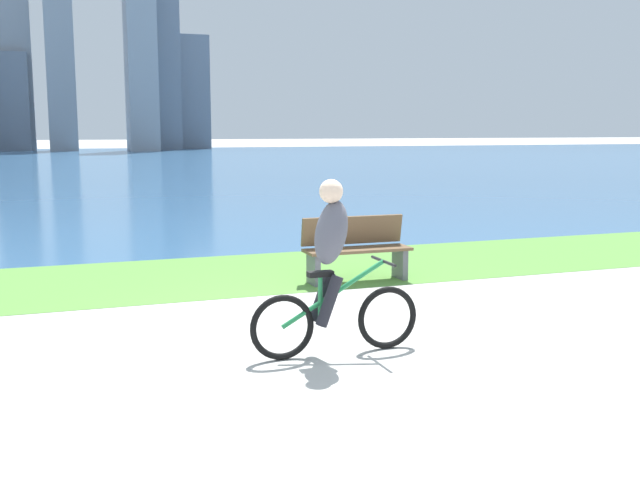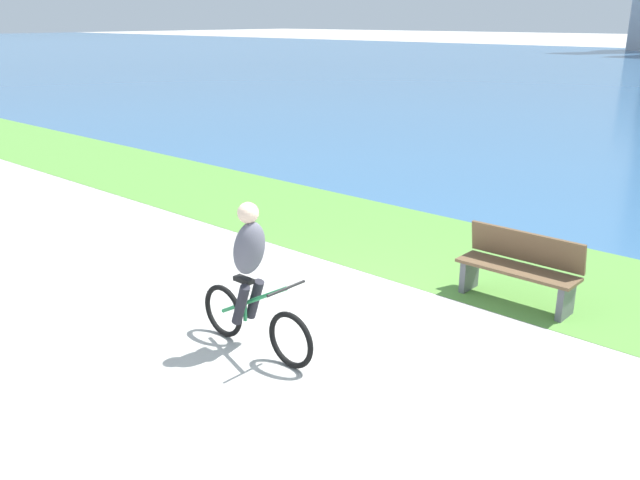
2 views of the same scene
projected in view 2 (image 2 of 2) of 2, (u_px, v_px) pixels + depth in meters
name	position (u px, v px, depth m)	size (l,w,h in m)	color
ground_plane	(317.00, 331.00, 7.63)	(300.00, 300.00, 0.00)	#B2AFA8
grass_strip_bayside	(467.00, 256.00, 10.01)	(120.00, 3.13, 0.01)	#59933D
cyclist_lead	(251.00, 278.00, 6.94)	(1.67, 0.52, 1.65)	black
bench_near_path	(519.00, 268.00, 8.28)	(1.50, 0.47, 0.90)	brown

